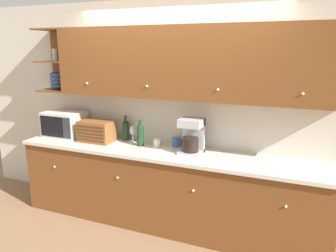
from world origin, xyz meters
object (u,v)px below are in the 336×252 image
at_px(bread_box, 96,131).
at_px(coffee_maker, 192,136).
at_px(second_wine_bottle, 126,129).
at_px(mug_blue_second, 157,143).
at_px(mug, 177,142).
at_px(microwave, 65,124).
at_px(wine_glass, 133,131).
at_px(wine_bottle, 140,134).

height_order(bread_box, coffee_maker, coffee_maker).
bearing_deg(second_wine_bottle, coffee_maker, -10.49).
xyz_separation_m(bread_box, second_wine_bottle, (0.30, 0.20, 0.01)).
bearing_deg(mug_blue_second, mug, 26.26).
xyz_separation_m(microwave, wine_glass, (0.96, 0.09, -0.02)).
relative_size(microwave, mug_blue_second, 5.27).
relative_size(mug_blue_second, mug, 0.88).
distance_m(mug_blue_second, mug, 0.23).
bearing_deg(mug, second_wine_bottle, 178.65).
relative_size(bread_box, wine_bottle, 1.34).
height_order(microwave, bread_box, microwave).
xyz_separation_m(bread_box, wine_bottle, (0.58, 0.05, 0.01)).
relative_size(wine_glass, coffee_maker, 0.54).
bearing_deg(wine_glass, mug, 3.37).
xyz_separation_m(microwave, mug, (1.52, 0.12, -0.11)).
xyz_separation_m(bread_box, wine_glass, (0.43, 0.15, 0.01)).
distance_m(mug, coffee_maker, 0.32).
bearing_deg(bread_box, wine_bottle, 5.34).
distance_m(mug_blue_second, coffee_maker, 0.47).
bearing_deg(bread_box, wine_glass, 19.19).
bearing_deg(mug, wine_bottle, -162.72).
distance_m(bread_box, second_wine_bottle, 0.36).
distance_m(bread_box, mug_blue_second, 0.79).
bearing_deg(wine_glass, second_wine_bottle, 158.42).
bearing_deg(microwave, mug, 4.51).
bearing_deg(microwave, wine_bottle, -0.37).
height_order(wine_glass, wine_bottle, wine_bottle).
bearing_deg(wine_glass, mug_blue_second, -10.80).
bearing_deg(wine_glass, coffee_maker, -8.66).
distance_m(second_wine_bottle, wine_bottle, 0.31).
bearing_deg(coffee_maker, wine_glass, 171.34).
bearing_deg(second_wine_bottle, wine_glass, -21.58).
height_order(second_wine_bottle, wine_glass, second_wine_bottle).
bearing_deg(bread_box, mug_blue_second, 5.83).
xyz_separation_m(second_wine_bottle, mug, (0.69, -0.02, -0.09)).
height_order(second_wine_bottle, mug_blue_second, second_wine_bottle).
bearing_deg(wine_bottle, wine_glass, 148.70).
xyz_separation_m(wine_glass, mug_blue_second, (0.36, -0.07, -0.09)).
bearing_deg(second_wine_bottle, mug, -1.35).
bearing_deg(mug_blue_second, wine_glass, 169.20).
xyz_separation_m(bread_box, mug, (0.99, 0.18, -0.08)).
bearing_deg(bread_box, microwave, 173.38).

